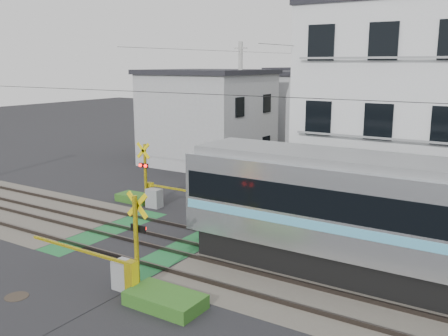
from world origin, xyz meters
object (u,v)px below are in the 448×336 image
Objects in this scene: apartment_block at (433,111)px; manhole_cover at (17,297)px; crossing_signal_far at (153,192)px; pedestrian at (369,135)px; crossing_signal_near at (126,269)px.

manhole_cover is (-8.33, -15.19, -4.64)m from apartment_block.
apartment_block is 17.94m from manhole_cover.
crossing_signal_far is 24.08m from pedestrian.
crossing_signal_near is 0.46× the size of apartment_block.
crossing_signal_far is at bearing 60.84° from pedestrian.
crossing_signal_far is 6.89× the size of manhole_cover.
crossing_signal_far is at bearing 106.41° from manhole_cover.
crossing_signal_near is 3.24m from manhole_cover.
crossing_signal_near is 6.89× the size of manhole_cover.
apartment_block is 14.85× the size of manhole_cover.
pedestrian is (-2.09, 31.19, 0.16)m from crossing_signal_near.
crossing_signal_near reaches higher than pedestrian.
manhole_cover is at bearing 67.63° from pedestrian.
apartment_block is 20.10m from pedestrian.
manhole_cover is (2.75, -9.35, -0.70)m from crossing_signal_far.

